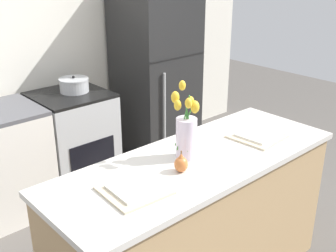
{
  "coord_description": "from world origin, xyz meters",
  "views": [
    {
      "loc": [
        -1.54,
        -1.46,
        1.97
      ],
      "look_at": [
        0.0,
        0.25,
        1.02
      ],
      "focal_mm": 45.0,
      "sensor_mm": 36.0,
      "label": 1
    }
  ],
  "objects_px": {
    "stove_range": "(74,141)",
    "refrigerator": "(156,73)",
    "flower_vase": "(186,132)",
    "plate_setting_right": "(257,136)",
    "plate_setting_left": "(134,190)",
    "cooking_pot": "(74,85)",
    "pear_figurine": "(181,163)"
  },
  "relations": [
    {
      "from": "flower_vase",
      "to": "pear_figurine",
      "type": "distance_m",
      "value": 0.2
    },
    {
      "from": "pear_figurine",
      "to": "stove_range",
      "type": "bearing_deg",
      "value": 80.47
    },
    {
      "from": "refrigerator",
      "to": "plate_setting_left",
      "type": "distance_m",
      "value": 2.25
    },
    {
      "from": "cooking_pot",
      "to": "flower_vase",
      "type": "bearing_deg",
      "value": -97.34
    },
    {
      "from": "plate_setting_left",
      "to": "plate_setting_right",
      "type": "xyz_separation_m",
      "value": [
        0.97,
        0.0,
        0.0
      ]
    },
    {
      "from": "flower_vase",
      "to": "plate_setting_right",
      "type": "xyz_separation_m",
      "value": [
        0.53,
        -0.1,
        -0.15
      ]
    },
    {
      "from": "stove_range",
      "to": "cooking_pot",
      "type": "relative_size",
      "value": 3.52
    },
    {
      "from": "refrigerator",
      "to": "plate_setting_right",
      "type": "xyz_separation_m",
      "value": [
        -0.56,
        -1.64,
        0.03
      ]
    },
    {
      "from": "flower_vase",
      "to": "refrigerator",
      "type": "bearing_deg",
      "value": 54.76
    },
    {
      "from": "stove_range",
      "to": "plate_setting_right",
      "type": "height_order",
      "value": "plate_setting_right"
    },
    {
      "from": "flower_vase",
      "to": "pear_figurine",
      "type": "relative_size",
      "value": 3.53
    },
    {
      "from": "refrigerator",
      "to": "plate_setting_left",
      "type": "relative_size",
      "value": 5.75
    },
    {
      "from": "pear_figurine",
      "to": "cooking_pot",
      "type": "distance_m",
      "value": 1.7
    },
    {
      "from": "cooking_pot",
      "to": "refrigerator",
      "type": "bearing_deg",
      "value": -1.1
    },
    {
      "from": "refrigerator",
      "to": "flower_vase",
      "type": "bearing_deg",
      "value": -125.24
    },
    {
      "from": "pear_figurine",
      "to": "plate_setting_left",
      "type": "bearing_deg",
      "value": 178.88
    },
    {
      "from": "flower_vase",
      "to": "pear_figurine",
      "type": "bearing_deg",
      "value": -142.56
    },
    {
      "from": "flower_vase",
      "to": "cooking_pot",
      "type": "distance_m",
      "value": 1.58
    },
    {
      "from": "stove_range",
      "to": "plate_setting_right",
      "type": "xyz_separation_m",
      "value": [
        0.39,
        -1.64,
        0.47
      ]
    },
    {
      "from": "stove_range",
      "to": "refrigerator",
      "type": "height_order",
      "value": "refrigerator"
    },
    {
      "from": "stove_range",
      "to": "refrigerator",
      "type": "bearing_deg",
      "value": 0.04
    },
    {
      "from": "plate_setting_left",
      "to": "cooking_pot",
      "type": "relative_size",
      "value": 1.23
    },
    {
      "from": "cooking_pot",
      "to": "plate_setting_right",
      "type": "bearing_deg",
      "value": -78.87
    },
    {
      "from": "pear_figurine",
      "to": "flower_vase",
      "type": "bearing_deg",
      "value": 37.44
    },
    {
      "from": "flower_vase",
      "to": "cooking_pot",
      "type": "xyz_separation_m",
      "value": [
        0.2,
        1.56,
        -0.12
      ]
    },
    {
      "from": "plate_setting_right",
      "to": "cooking_pot",
      "type": "xyz_separation_m",
      "value": [
        -0.33,
        1.66,
        0.03
      ]
    },
    {
      "from": "flower_vase",
      "to": "plate_setting_right",
      "type": "relative_size",
      "value": 1.38
    },
    {
      "from": "stove_range",
      "to": "plate_setting_left",
      "type": "distance_m",
      "value": 1.81
    },
    {
      "from": "stove_range",
      "to": "plate_setting_left",
      "type": "xyz_separation_m",
      "value": [
        -0.59,
        -1.64,
        0.47
      ]
    },
    {
      "from": "plate_setting_left",
      "to": "stove_range",
      "type": "bearing_deg",
      "value": 70.39
    },
    {
      "from": "flower_vase",
      "to": "cooking_pot",
      "type": "bearing_deg",
      "value": 82.66
    },
    {
      "from": "stove_range",
      "to": "pear_figurine",
      "type": "distance_m",
      "value": 1.75
    }
  ]
}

